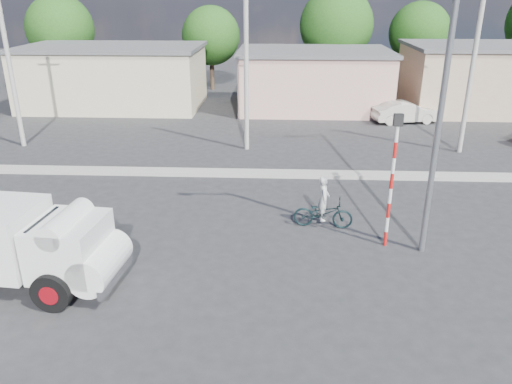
{
  "coord_description": "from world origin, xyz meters",
  "views": [
    {
      "loc": [
        -0.32,
        -13.14,
        7.72
      ],
      "look_at": [
        -1.08,
        2.73,
        1.3
      ],
      "focal_mm": 35.0,
      "sensor_mm": 36.0,
      "label": 1
    }
  ],
  "objects_px": {
    "car_cream": "(406,112)",
    "traffic_pole": "(393,170)",
    "cyclist": "(323,206)",
    "truck": "(16,243)",
    "bicycle": "(323,213)",
    "streetlight": "(437,96)"
  },
  "relations": [
    {
      "from": "bicycle",
      "to": "car_cream",
      "type": "relative_size",
      "value": 0.5
    },
    {
      "from": "car_cream",
      "to": "streetlight",
      "type": "distance_m",
      "value": 17.77
    },
    {
      "from": "bicycle",
      "to": "streetlight",
      "type": "relative_size",
      "value": 0.23
    },
    {
      "from": "bicycle",
      "to": "car_cream",
      "type": "xyz_separation_m",
      "value": [
        6.32,
        15.32,
        0.13
      ]
    },
    {
      "from": "cyclist",
      "to": "streetlight",
      "type": "relative_size",
      "value": 0.18
    },
    {
      "from": "streetlight",
      "to": "cyclist",
      "type": "bearing_deg",
      "value": 151.24
    },
    {
      "from": "traffic_pole",
      "to": "streetlight",
      "type": "bearing_deg",
      "value": -17.73
    },
    {
      "from": "truck",
      "to": "cyclist",
      "type": "height_order",
      "value": "truck"
    },
    {
      "from": "truck",
      "to": "car_cream",
      "type": "distance_m",
      "value": 24.6
    },
    {
      "from": "car_cream",
      "to": "cyclist",
      "type": "bearing_deg",
      "value": 146.57
    },
    {
      "from": "traffic_pole",
      "to": "streetlight",
      "type": "xyz_separation_m",
      "value": [
        0.94,
        -0.3,
        2.37
      ]
    },
    {
      "from": "truck",
      "to": "bicycle",
      "type": "height_order",
      "value": "truck"
    },
    {
      "from": "bicycle",
      "to": "car_cream",
      "type": "distance_m",
      "value": 16.57
    },
    {
      "from": "cyclist",
      "to": "car_cream",
      "type": "height_order",
      "value": "cyclist"
    },
    {
      "from": "truck",
      "to": "car_cream",
      "type": "bearing_deg",
      "value": 57.76
    },
    {
      "from": "bicycle",
      "to": "truck",
      "type": "bearing_deg",
      "value": 121.21
    },
    {
      "from": "streetlight",
      "to": "traffic_pole",
      "type": "bearing_deg",
      "value": 162.27
    },
    {
      "from": "truck",
      "to": "bicycle",
      "type": "relative_size",
      "value": 2.91
    },
    {
      "from": "cyclist",
      "to": "traffic_pole",
      "type": "xyz_separation_m",
      "value": [
        1.94,
        -1.28,
        1.8
      ]
    },
    {
      "from": "car_cream",
      "to": "traffic_pole",
      "type": "bearing_deg",
      "value": 154.19
    },
    {
      "from": "bicycle",
      "to": "cyclist",
      "type": "bearing_deg",
      "value": 0.0
    },
    {
      "from": "cyclist",
      "to": "traffic_pole",
      "type": "height_order",
      "value": "traffic_pole"
    }
  ]
}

